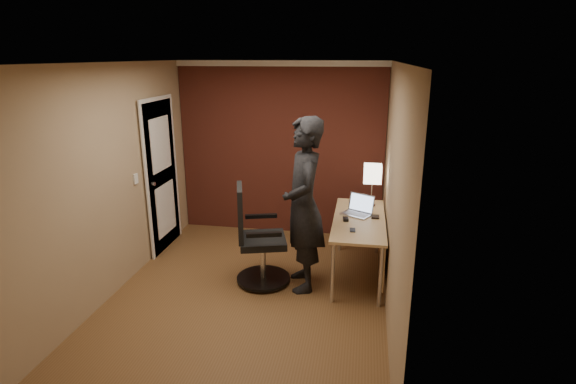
# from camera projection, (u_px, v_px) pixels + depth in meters

# --- Properties ---
(room) EXTENTS (4.00, 4.00, 4.00)m
(room) POSITION_uv_depth(u_px,v_px,m) (255.00, 147.00, 6.14)
(room) COLOR brown
(room) RESTS_ON ground
(desk) EXTENTS (0.60, 1.50, 0.73)m
(desk) POSITION_uv_depth(u_px,v_px,m) (365.00, 229.00, 5.29)
(desk) COLOR #D7BD7C
(desk) RESTS_ON ground
(desk_lamp) EXTENTS (0.22, 0.22, 0.54)m
(desk_lamp) POSITION_uv_depth(u_px,v_px,m) (373.00, 174.00, 5.59)
(desk_lamp) COLOR silver
(desk_lamp) RESTS_ON desk
(laptop) EXTENTS (0.41, 0.38, 0.23)m
(laptop) POSITION_uv_depth(u_px,v_px,m) (359.00, 209.00, 5.41)
(laptop) COLOR silver
(laptop) RESTS_ON desk
(mouse) EXTENTS (0.07, 0.11, 0.03)m
(mouse) POSITION_uv_depth(u_px,v_px,m) (346.00, 219.00, 5.20)
(mouse) COLOR black
(mouse) RESTS_ON desk
(phone) EXTENTS (0.07, 0.12, 0.01)m
(phone) POSITION_uv_depth(u_px,v_px,m) (353.00, 230.00, 4.91)
(phone) COLOR black
(phone) RESTS_ON desk
(wallet) EXTENTS (0.09, 0.11, 0.02)m
(wallet) POSITION_uv_depth(u_px,v_px,m) (375.00, 217.00, 5.29)
(wallet) COLOR black
(wallet) RESTS_ON desk
(office_chair) EXTENTS (0.65, 0.72, 1.16)m
(office_chair) POSITION_uv_depth(u_px,v_px,m) (256.00, 242.00, 5.16)
(office_chair) COLOR black
(office_chair) RESTS_ON ground
(person) EXTENTS (0.65, 0.82, 1.96)m
(person) POSITION_uv_depth(u_px,v_px,m) (304.00, 205.00, 4.95)
(person) COLOR black
(person) RESTS_ON ground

